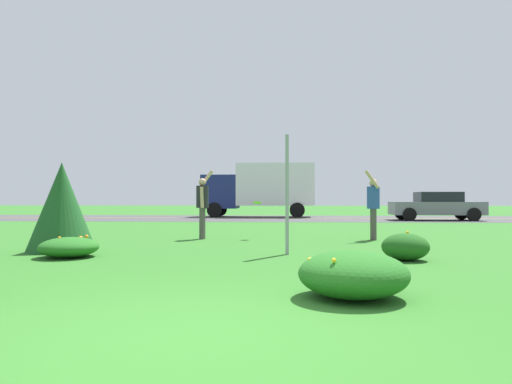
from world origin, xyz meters
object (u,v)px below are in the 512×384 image
sign_post_near_path (287,194)px  person_thrower_dark_shirt (203,202)px  car_gray_center_left (437,206)px  person_catcher_blue_shirt (373,203)px  frisbee_lime (257,203)px  box_truck_navy (261,187)px

sign_post_near_path → person_thrower_dark_shirt: size_ratio=1.25×
person_thrower_dark_shirt → car_gray_center_left: person_thrower_dark_shirt is taller
sign_post_near_path → car_gray_center_left: (7.52, 15.69, -0.46)m
person_catcher_blue_shirt → car_gray_center_left: size_ratio=0.42×
car_gray_center_left → frisbee_lime: bearing=-125.0°
frisbee_lime → car_gray_center_left: (8.38, 11.96, -0.26)m
person_catcher_blue_shirt → frisbee_lime: bearing=177.0°
sign_post_near_path → person_catcher_blue_shirt: (2.30, 3.56, -0.21)m
person_thrower_dark_shirt → frisbee_lime: 1.52m
person_thrower_dark_shirt → box_truck_navy: bearing=87.7°
person_catcher_blue_shirt → car_gray_center_left: person_catcher_blue_shirt is taller
person_catcher_blue_shirt → sign_post_near_path: bearing=-122.9°
car_gray_center_left → box_truck_navy: size_ratio=0.67×
person_thrower_dark_shirt → frisbee_lime: bearing=6.3°
person_thrower_dark_shirt → frisbee_lime: (1.51, 0.17, -0.01)m
car_gray_center_left → person_catcher_blue_shirt: bearing=-113.3°
box_truck_navy → car_gray_center_left: bearing=-23.3°
person_catcher_blue_shirt → box_truck_navy: bearing=104.0°
person_thrower_dark_shirt → person_catcher_blue_shirt: 4.67m
person_thrower_dark_shirt → person_catcher_blue_shirt: (4.67, 0.00, -0.02)m
person_thrower_dark_shirt → person_catcher_blue_shirt: person_thrower_dark_shirt is taller
sign_post_near_path → person_catcher_blue_shirt: bearing=57.1°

